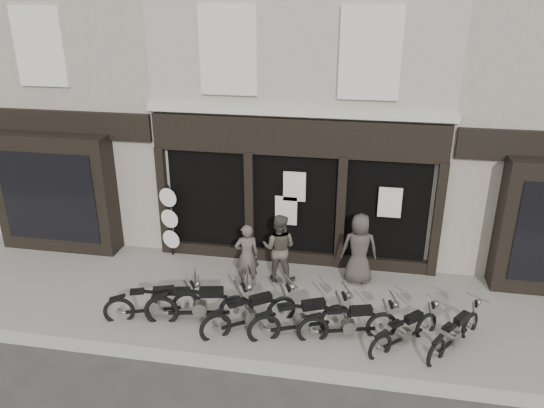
% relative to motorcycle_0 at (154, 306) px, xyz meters
% --- Properties ---
extents(ground_plane, '(90.00, 90.00, 0.00)m').
position_rel_motorcycle_0_xyz_m(ground_plane, '(2.61, 0.09, -0.40)').
color(ground_plane, '#2D2B28').
rests_on(ground_plane, ground).
extents(pavement, '(30.00, 4.20, 0.12)m').
position_rel_motorcycle_0_xyz_m(pavement, '(2.61, 0.99, -0.34)').
color(pavement, slate).
rests_on(pavement, ground_plane).
extents(kerb, '(30.00, 0.25, 0.13)m').
position_rel_motorcycle_0_xyz_m(kerb, '(2.61, -1.16, -0.33)').
color(kerb, gray).
rests_on(kerb, ground_plane).
extents(central_building, '(7.30, 6.22, 8.34)m').
position_rel_motorcycle_0_xyz_m(central_building, '(2.61, 6.04, 3.68)').
color(central_building, '#A49E8C').
rests_on(central_building, ground).
extents(neighbour_left, '(5.60, 6.73, 8.34)m').
position_rel_motorcycle_0_xyz_m(neighbour_left, '(-3.74, 5.98, 3.64)').
color(neighbour_left, '#9C9484').
rests_on(neighbour_left, ground).
extents(motorcycle_0, '(2.01, 0.98, 1.00)m').
position_rel_motorcycle_0_xyz_m(motorcycle_0, '(0.00, 0.00, 0.00)').
color(motorcycle_0, black).
rests_on(motorcycle_0, ground).
extents(motorcycle_1, '(2.31, 0.80, 1.12)m').
position_rel_motorcycle_0_xyz_m(motorcycle_1, '(1.02, 0.03, 0.05)').
color(motorcycle_1, black).
rests_on(motorcycle_1, ground).
extents(motorcycle_2, '(1.89, 1.47, 1.04)m').
position_rel_motorcycle_0_xyz_m(motorcycle_2, '(2.13, -0.03, 0.01)').
color(motorcycle_2, black).
rests_on(motorcycle_2, ground).
extents(motorcycle_3, '(2.08, 1.18, 1.07)m').
position_rel_motorcycle_0_xyz_m(motorcycle_3, '(3.20, -0.04, 0.02)').
color(motorcycle_3, black).
rests_on(motorcycle_3, ground).
extents(motorcycle_4, '(2.03, 0.87, 1.00)m').
position_rel_motorcycle_0_xyz_m(motorcycle_4, '(4.16, 0.03, -0.00)').
color(motorcycle_4, black).
rests_on(motorcycle_4, ground).
extents(motorcycle_5, '(1.50, 1.44, 0.90)m').
position_rel_motorcycle_0_xyz_m(motorcycle_5, '(5.27, 0.01, -0.04)').
color(motorcycle_5, black).
rests_on(motorcycle_5, ground).
extents(motorcycle_6, '(1.32, 1.64, 0.91)m').
position_rel_motorcycle_0_xyz_m(motorcycle_6, '(6.23, 0.10, -0.04)').
color(motorcycle_6, black).
rests_on(motorcycle_6, ground).
extents(man_left, '(0.66, 0.54, 1.57)m').
position_rel_motorcycle_0_xyz_m(man_left, '(1.67, 1.67, 0.51)').
color(man_left, '#4A423C').
rests_on(man_left, pavement).
extents(man_centre, '(0.87, 0.70, 1.71)m').
position_rel_motorcycle_0_xyz_m(man_centre, '(2.37, 2.06, 0.57)').
color(man_centre, '#474439').
rests_on(man_centre, pavement).
extents(man_right, '(0.91, 0.64, 1.76)m').
position_rel_motorcycle_0_xyz_m(man_right, '(4.26, 2.31, 0.60)').
color(man_right, '#38332F').
rests_on(man_right, pavement).
extents(advert_sign_post, '(0.51, 0.33, 2.10)m').
position_rel_motorcycle_0_xyz_m(advert_sign_post, '(-0.63, 2.80, 0.62)').
color(advert_sign_post, black).
rests_on(advert_sign_post, ground).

